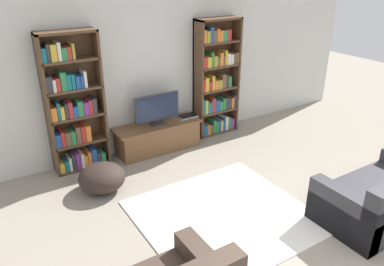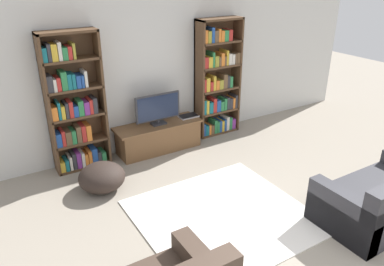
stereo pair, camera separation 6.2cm
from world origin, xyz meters
The scene contains 9 objects.
wall_back centered at (0.00, 4.23, 1.30)m, with size 8.80×0.06×2.60m.
bookshelf_left centered at (-1.33, 4.05, 0.97)m, with size 0.82×0.30×2.07m.
bookshelf_right centered at (1.21, 4.05, 0.98)m, with size 0.82×0.30×2.07m.
tv_stand centered at (-0.03, 3.93, 0.24)m, with size 1.46×0.49×0.47m.
television centered at (-0.03, 3.91, 0.75)m, with size 0.78×0.16×0.52m.
laptop centered at (0.56, 3.94, 0.49)m, with size 0.33×0.21×0.03m.
area_rug centered at (-0.18, 1.84, 0.01)m, with size 2.03×1.95×0.02m.
couch_right_sofa centered at (1.44, 0.81, 0.27)m, with size 1.58×0.89×0.78m.
beanbag_ottoman centered at (-1.26, 3.22, 0.19)m, with size 0.64×0.64×0.38m, color #2D231E.
Camera 2 is at (-2.51, -1.23, 2.86)m, focal length 35.00 mm.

